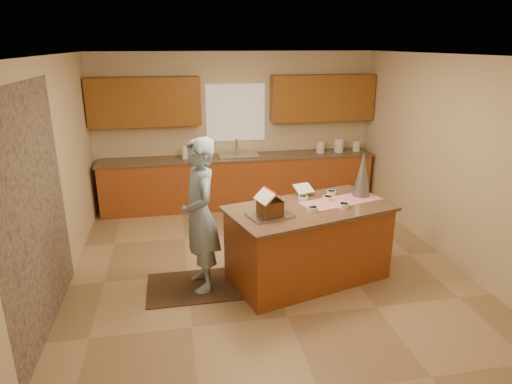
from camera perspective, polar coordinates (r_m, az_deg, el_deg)
floor at (r=6.01m, az=1.31°, el=-9.63°), size 5.50×5.50×0.00m
ceiling at (r=5.30m, az=1.53°, el=17.07°), size 5.50×5.50×0.00m
wall_back at (r=8.14m, az=-2.63°, el=8.02°), size 5.50×5.50×0.00m
wall_front at (r=3.05m, az=12.32°, el=-11.05°), size 5.50×5.50×0.00m
wall_left at (r=5.57m, az=-24.67°, el=1.33°), size 5.50×5.50×0.00m
wall_right at (r=6.48m, az=23.63°, el=3.72°), size 5.50×5.50×0.00m
stone_accent at (r=4.86m, az=-26.38°, el=-2.54°), size 0.00×2.50×2.50m
window_curtain at (r=8.06m, az=-2.63°, el=10.07°), size 1.05×0.03×1.00m
back_counter_base at (r=8.07m, az=-2.23°, el=1.27°), size 4.80×0.60×0.88m
back_counter_top at (r=7.95m, az=-2.28°, el=4.44°), size 4.85×0.63×0.04m
upper_cabinet_left at (r=7.82m, az=-14.04°, el=11.14°), size 1.85×0.35×0.80m
upper_cabinet_right at (r=8.24m, az=8.46°, el=11.84°), size 1.85×0.35×0.80m
sink at (r=7.95m, az=-2.27°, el=4.37°), size 0.70×0.45×0.12m
faucet at (r=8.08m, az=-2.48°, el=5.84°), size 0.03×0.03×0.28m
island_base at (r=5.61m, az=6.69°, el=-6.69°), size 2.06×1.41×0.92m
island_top at (r=5.42m, az=6.88°, el=-2.11°), size 2.16×1.51×0.04m
table_runner at (r=5.67m, az=10.86°, el=-1.12°), size 1.10×0.64×0.01m
baking_tray at (r=5.09m, az=1.79°, el=-2.96°), size 0.56×0.47×0.03m
cookbook at (r=5.78m, az=6.10°, el=0.43°), size 0.27×0.23×0.10m
tinsel_tree at (r=5.83m, az=13.43°, el=2.17°), size 0.28×0.28×0.57m
rug at (r=5.62m, az=-7.30°, el=-11.83°), size 1.25×0.81×0.01m
boy at (r=5.22m, az=-7.16°, el=-3.01°), size 0.54×0.73×1.84m
canister_a at (r=8.27m, az=8.24°, el=5.70°), size 0.15×0.15×0.21m
canister_b at (r=8.38m, az=10.54°, el=5.88°), size 0.17×0.17×0.24m
canister_c at (r=8.52m, az=12.70°, el=5.75°), size 0.13×0.13×0.19m
paper_towel at (r=7.84m, az=-9.08°, el=5.02°), size 0.10×0.10×0.23m
gingerbread_house at (r=5.05m, az=1.80°, el=-1.67°), size 0.35×0.36×0.29m
candy_bowls at (r=5.55m, az=7.71°, el=-1.09°), size 0.87×0.65×0.06m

